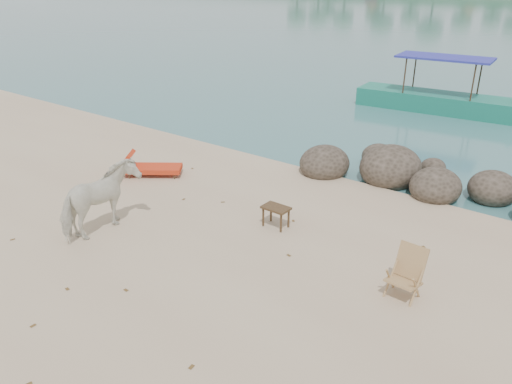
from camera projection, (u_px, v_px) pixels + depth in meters
boulders at (402, 174)px, 13.64m from camera, size 6.55×3.06×1.26m
cow at (101, 201)px, 10.80m from camera, size 0.97×1.89×1.55m
side_table at (276, 218)px, 11.23m from camera, size 0.61×0.40×0.49m
lounge_chair at (153, 166)px, 14.06m from camera, size 1.97×1.70×0.58m
deck_chair at (404, 276)px, 8.72m from camera, size 0.62×0.67×0.91m
boat_near at (444, 66)px, 20.19m from camera, size 7.55×2.31×3.60m
dead_leaves at (172, 281)px, 9.39m from camera, size 7.44×7.58×0.00m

